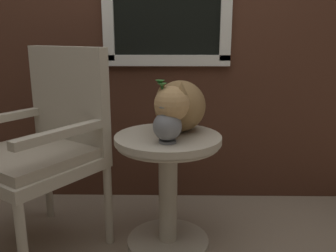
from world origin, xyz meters
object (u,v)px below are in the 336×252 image
(wicker_chair, at_px, (45,141))
(cat, at_px, (179,106))
(wicker_side_table, at_px, (168,173))
(pewter_vase_with_ivy, at_px, (167,123))

(wicker_chair, xyz_separation_m, cat, (0.69, 0.06, 0.18))
(wicker_side_table, relative_size, pewter_vase_with_ivy, 2.11)
(wicker_side_table, height_order, cat, cat)
(wicker_side_table, height_order, wicker_chair, wicker_chair)
(cat, bearing_deg, pewter_vase_with_ivy, -106.67)
(wicker_side_table, xyz_separation_m, wicker_chair, (-0.63, 0.01, 0.17))
(wicker_side_table, distance_m, cat, 0.35)
(wicker_side_table, distance_m, pewter_vase_with_ivy, 0.32)
(wicker_chair, distance_m, cat, 0.71)
(cat, distance_m, pewter_vase_with_ivy, 0.20)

